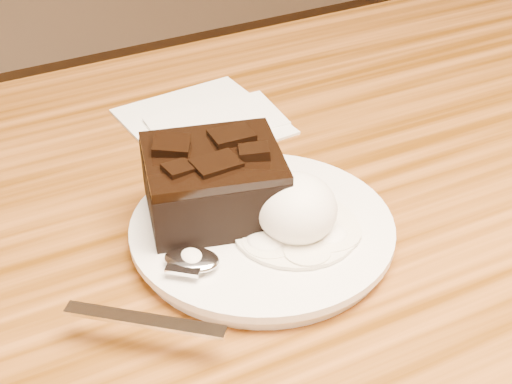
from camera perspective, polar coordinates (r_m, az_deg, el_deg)
name	(u,v)px	position (r m, az deg, el deg)	size (l,w,h in m)	color
plate	(262,233)	(0.60, 0.44, -2.96)	(0.20, 0.20, 0.02)	silver
brownie	(214,186)	(0.60, -3.04, 0.40)	(0.10, 0.09, 0.05)	black
ice_cream_scoop	(296,208)	(0.58, 2.88, -1.15)	(0.06, 0.06, 0.05)	white
melt_puddle	(295,229)	(0.59, 2.83, -2.67)	(0.09, 0.09, 0.00)	silver
spoon	(192,262)	(0.56, -4.62, -4.99)	(0.03, 0.16, 0.01)	silver
napkin	(203,120)	(0.76, -3.85, 5.15)	(0.13, 0.13, 0.01)	white
crumb_a	(264,248)	(0.57, 0.58, -4.00)	(0.01, 0.01, 0.00)	black
crumb_b	(326,212)	(0.61, 5.02, -1.45)	(0.01, 0.01, 0.00)	black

